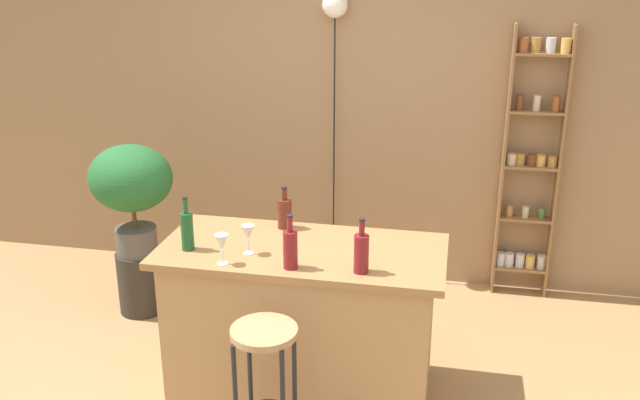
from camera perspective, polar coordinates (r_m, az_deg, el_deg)
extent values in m
cube|color=#997551|center=(5.17, 2.59, 8.38)|extent=(6.40, 0.10, 2.80)
cube|color=tan|center=(3.98, -1.45, -10.20)|extent=(1.45, 0.68, 0.86)
cube|color=#9E7042|center=(3.77, -1.51, -4.28)|extent=(1.57, 0.74, 0.04)
cylinder|color=black|center=(3.67, -5.83, -14.65)|extent=(0.02, 0.02, 0.69)
cylinder|color=black|center=(3.62, -2.13, -15.13)|extent=(0.02, 0.02, 0.69)
cylinder|color=tan|center=(3.35, -4.68, -10.89)|extent=(0.33, 0.33, 0.03)
cube|color=olive|center=(5.09, 14.99, 2.81)|extent=(0.02, 0.12, 1.98)
cube|color=olive|center=(5.13, 19.21, 2.50)|extent=(0.02, 0.12, 1.98)
cube|color=olive|center=(5.38, 16.27, -5.44)|extent=(0.36, 0.12, 0.02)
cylinder|color=silver|center=(5.34, 14.78, -4.77)|extent=(0.07, 0.07, 0.10)
cylinder|color=silver|center=(5.35, 15.47, -4.79)|extent=(0.07, 0.07, 0.10)
cylinder|color=silver|center=(5.36, 16.30, -4.83)|extent=(0.07, 0.07, 0.10)
cylinder|color=gold|center=(5.36, 17.08, -4.91)|extent=(0.07, 0.07, 0.10)
cylinder|color=silver|center=(5.38, 17.94, -4.92)|extent=(0.07, 0.07, 0.10)
cube|color=olive|center=(5.23, 16.68, -1.50)|extent=(0.36, 0.12, 0.02)
cylinder|color=#AD7A38|center=(5.21, 15.48, -0.89)|extent=(0.05, 0.05, 0.08)
cylinder|color=beige|center=(5.22, 16.73, -0.95)|extent=(0.05, 0.05, 0.08)
cylinder|color=#4C7033|center=(5.23, 17.95, -1.04)|extent=(0.05, 0.05, 0.08)
cube|color=olive|center=(5.11, 17.11, 2.65)|extent=(0.36, 0.12, 0.02)
cylinder|color=beige|center=(5.08, 15.64, 3.30)|extent=(0.07, 0.07, 0.08)
cylinder|color=#AD7A38|center=(5.09, 16.34, 3.27)|extent=(0.07, 0.07, 0.08)
cylinder|color=brown|center=(5.10, 17.19, 3.19)|extent=(0.07, 0.07, 0.08)
cylinder|color=gold|center=(5.11, 17.89, 3.15)|extent=(0.07, 0.07, 0.08)
cylinder|color=#AD7A38|center=(5.11, 18.79, 3.05)|extent=(0.07, 0.07, 0.08)
cube|color=olive|center=(5.01, 17.56, 6.99)|extent=(0.36, 0.12, 0.02)
cylinder|color=brown|center=(4.98, 16.28, 7.80)|extent=(0.05, 0.05, 0.11)
cylinder|color=beige|center=(5.00, 17.60, 7.71)|extent=(0.05, 0.05, 0.11)
cylinder|color=#994C23|center=(5.01, 19.04, 7.57)|extent=(0.05, 0.05, 0.11)
cube|color=olive|center=(4.95, 18.03, 11.47)|extent=(0.36, 0.12, 0.02)
cylinder|color=#994C23|center=(4.92, 16.59, 12.27)|extent=(0.07, 0.07, 0.10)
cylinder|color=#AD7A38|center=(4.94, 17.52, 12.21)|extent=(0.07, 0.07, 0.10)
cylinder|color=silver|center=(4.95, 18.65, 12.11)|extent=(0.07, 0.07, 0.10)
cylinder|color=gold|center=(4.95, 19.79, 11.98)|extent=(0.07, 0.07, 0.10)
cylinder|color=#2D2823|center=(5.07, -14.70, -6.58)|extent=(0.32, 0.32, 0.45)
cylinder|color=#514C47|center=(4.94, -15.02, -3.26)|extent=(0.28, 0.28, 0.19)
cylinder|color=brown|center=(4.88, -15.20, -1.36)|extent=(0.03, 0.03, 0.16)
ellipsoid|color=#23602D|center=(4.79, -15.49, 1.77)|extent=(0.57, 0.51, 0.46)
cylinder|color=maroon|center=(3.50, -2.43, -4.17)|extent=(0.08, 0.08, 0.20)
cylinder|color=maroon|center=(3.44, -2.46, -2.05)|extent=(0.03, 0.03, 0.08)
cylinder|color=black|center=(3.43, -2.47, -1.35)|extent=(0.03, 0.03, 0.01)
cylinder|color=#194C23|center=(3.78, -10.99, -2.59)|extent=(0.07, 0.07, 0.21)
cylinder|color=#194C23|center=(3.72, -11.13, -0.51)|extent=(0.03, 0.03, 0.08)
cylinder|color=black|center=(3.71, -11.18, 0.17)|extent=(0.03, 0.03, 0.01)
cylinder|color=#5B2319|center=(4.01, -2.96, -1.15)|extent=(0.08, 0.08, 0.17)
cylinder|color=#5B2319|center=(3.97, -2.99, 0.48)|extent=(0.03, 0.03, 0.07)
cylinder|color=black|center=(3.96, -3.00, 1.03)|extent=(0.04, 0.04, 0.01)
cylinder|color=maroon|center=(3.45, 3.46, -4.50)|extent=(0.08, 0.08, 0.20)
cylinder|color=maroon|center=(3.40, 3.50, -2.36)|extent=(0.03, 0.03, 0.08)
cylinder|color=black|center=(3.38, 3.52, -1.65)|extent=(0.03, 0.03, 0.01)
cylinder|color=silver|center=(3.61, -8.09, -5.24)|extent=(0.06, 0.06, 0.00)
cylinder|color=silver|center=(3.60, -8.12, -4.67)|extent=(0.01, 0.01, 0.07)
cone|color=silver|center=(3.56, -8.18, -3.50)|extent=(0.07, 0.07, 0.08)
cylinder|color=silver|center=(3.71, -5.95, -4.42)|extent=(0.06, 0.06, 0.00)
cylinder|color=silver|center=(3.70, -5.97, -3.86)|extent=(0.01, 0.01, 0.07)
cone|color=silver|center=(3.67, -6.01, -2.72)|extent=(0.07, 0.07, 0.08)
cylinder|color=black|center=(5.16, 1.17, 4.30)|extent=(0.01, 0.01, 2.08)
sphere|color=white|center=(4.99, 1.26, 15.92)|extent=(0.18, 0.18, 0.18)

